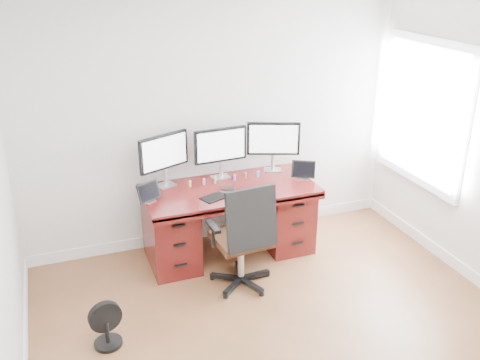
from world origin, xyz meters
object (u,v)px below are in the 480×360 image
object	(u,v)px
office_chair	(243,253)
desk	(229,218)
keyboard	(242,194)
monitor_center	(221,147)
floor_fan	(106,325)

from	to	relation	value
office_chair	desk	bearing A→B (deg)	78.77
desk	keyboard	xyz separation A→B (m)	(0.06, -0.23, 0.36)
desk	monitor_center	xyz separation A→B (m)	(0.00, 0.24, 0.68)
desk	office_chair	xyz separation A→B (m)	(-0.08, -0.63, -0.05)
floor_fan	monitor_center	distance (m)	2.07
office_chair	keyboard	bearing A→B (deg)	66.61
desk	floor_fan	world-z (taller)	desk
office_chair	monitor_center	world-z (taller)	monitor_center
office_chair	floor_fan	distance (m)	1.37
desk	keyboard	distance (m)	0.43
floor_fan	monitor_center	xyz separation A→B (m)	(1.38, 1.26, 0.90)
desk	keyboard	world-z (taller)	keyboard
desk	office_chair	world-z (taller)	office_chair
desk	office_chair	bearing A→B (deg)	-97.08
desk	monitor_center	bearing A→B (deg)	89.98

